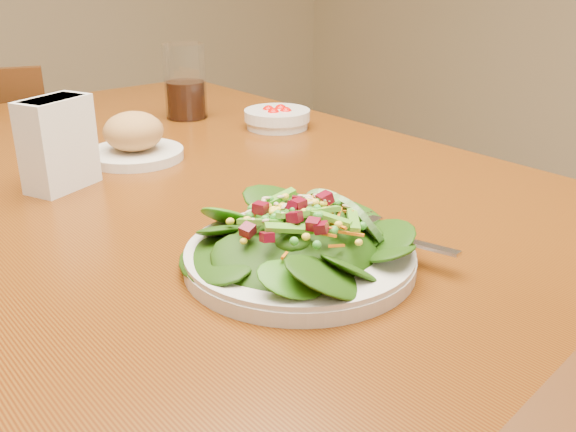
% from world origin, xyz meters
% --- Properties ---
extents(dining_table, '(0.90, 1.40, 0.75)m').
position_xyz_m(dining_table, '(0.00, 0.00, 0.65)').
color(dining_table, '#62350D').
rests_on(dining_table, ground_plane).
extents(salad_plate, '(0.26, 0.25, 0.07)m').
position_xyz_m(salad_plate, '(-0.06, -0.37, 0.78)').
color(salad_plate, silver).
rests_on(salad_plate, dining_table).
extents(bread_plate, '(0.16, 0.16, 0.08)m').
position_xyz_m(bread_plate, '(-0.02, 0.11, 0.78)').
color(bread_plate, silver).
rests_on(bread_plate, dining_table).
extents(tomato_bowl, '(0.13, 0.13, 0.04)m').
position_xyz_m(tomato_bowl, '(0.29, 0.12, 0.77)').
color(tomato_bowl, silver).
rests_on(tomato_bowl, dining_table).
extents(drinking_glass, '(0.09, 0.09, 0.15)m').
position_xyz_m(drinking_glass, '(0.20, 0.31, 0.82)').
color(drinking_glass, silver).
rests_on(drinking_glass, dining_table).
extents(napkin_holder, '(0.12, 0.09, 0.13)m').
position_xyz_m(napkin_holder, '(-0.17, 0.05, 0.82)').
color(napkin_holder, white).
rests_on(napkin_holder, dining_table).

